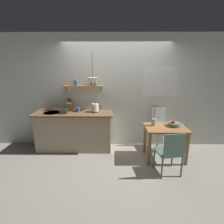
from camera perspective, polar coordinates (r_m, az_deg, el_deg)
The scene contains 14 objects.
ground_plane at distance 4.14m, azimuth 1.38°, elevation -13.71°, with size 14.00×14.00×0.00m, color gray.
back_wall at distance 4.35m, azimuth 4.10°, elevation 6.46°, with size 6.80×0.11×2.70m.
kitchen_counter at distance 4.34m, azimuth -12.03°, elevation -5.90°, with size 1.83×0.63×0.92m.
wall_shelf at distance 4.21m, azimuth -8.51°, elevation 8.77°, with size 0.92×0.20×0.32m.
dining_table at distance 3.94m, azimuth 16.80°, elevation -6.52°, with size 0.85×0.64×0.72m.
dining_chair_near at distance 3.43m, azimuth 18.38°, elevation -11.84°, with size 0.50×0.49×0.85m.
dining_chair_far at distance 4.46m, azimuth 15.11°, elevation -4.70°, with size 0.45×0.47×0.98m.
fruit_bowl at distance 3.99m, azimuth 19.37°, elevation -3.62°, with size 0.26×0.26×0.14m.
twig_vase at distance 3.89m, azimuth 13.30°, elevation -3.09°, with size 0.10×0.10×0.50m.
electric_kettle at distance 4.13m, azimuth -5.41°, elevation 1.32°, with size 0.26×0.18×0.22m.
knife_block at distance 4.35m, azimuth -13.47°, elevation 1.99°, with size 0.11×0.19×0.31m.
coffee_mug_by_sink at distance 4.17m, azimuth -14.58°, elevation 0.42°, with size 0.12×0.08×0.11m.
coffee_mug_spare at distance 4.21m, azimuth -10.81°, elevation 0.76°, with size 0.12×0.08×0.11m.
pendant_lamp at distance 3.91m, azimuth -6.24°, elevation 10.00°, with size 0.25×0.25×0.68m.
Camera 1 is at (-0.06, -3.64, 1.98)m, focal length 28.34 mm.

